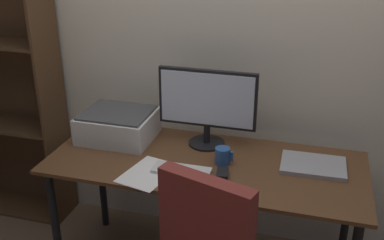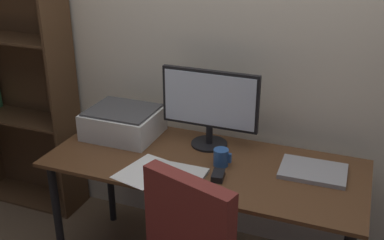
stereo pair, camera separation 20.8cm
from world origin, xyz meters
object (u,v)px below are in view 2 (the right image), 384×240
Objects in this scene: monitor at (210,103)px; printer at (123,122)px; laptop at (313,171)px; mouse at (218,176)px; coffee_mug at (221,157)px; desk at (204,176)px; bookshelf at (17,78)px; keyboard at (178,170)px.

printer is at bearing -173.43° from monitor.
printer is (-1.08, 0.05, 0.07)m from laptop.
laptop is (0.42, 0.22, -0.01)m from mouse.
monitor is 0.64m from laptop.
coffee_mug is 0.23× the size of printer.
coffee_mug reaches higher than desk.
bookshelf is (-0.92, 0.20, 0.09)m from printer.
desk is 0.55m from laptop.
bookshelf is at bearing 171.63° from laptop.
monitor is 1.85× the size of keyboard.
mouse is at bearing -16.58° from bookshelf.
monitor is at bearing 102.12° from desk.
printer is (-0.46, 0.28, 0.07)m from keyboard.
keyboard is 0.66m from laptop.
monitor reaches higher than keyboard.
keyboard is 1.47m from bookshelf.
desk is 3.04× the size of monitor.
desk is 0.59m from printer.
printer reaches higher than keyboard.
coffee_mug is at bearing -12.30° from bookshelf.
laptop is (0.54, 0.09, 0.10)m from desk.
monitor is 0.31m from coffee_mug.
bookshelf is at bearing 166.92° from desk.
mouse is 0.30× the size of laptop.
keyboard is at bearing -19.21° from bookshelf.
laptop reaches higher than desk.
laptop reaches higher than keyboard.
desk is 1.52m from bookshelf.
mouse is (0.12, -0.13, 0.10)m from desk.
monitor is at bearing -5.84° from bookshelf.
bookshelf is (-1.58, 0.47, 0.15)m from mouse.
coffee_mug is at bearing 93.33° from mouse.
mouse reaches higher than laptop.
desk is 0.39m from monitor.
bookshelf reaches higher than laptop.
laptop is (0.62, 0.23, 0.00)m from keyboard.
monitor is at bearing 107.65° from mouse.
bookshelf is at bearing 167.70° from coffee_mug.
bookshelf reaches higher than mouse.
printer reaches higher than mouse.
monitor reaches higher than laptop.
mouse is 0.24× the size of printer.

